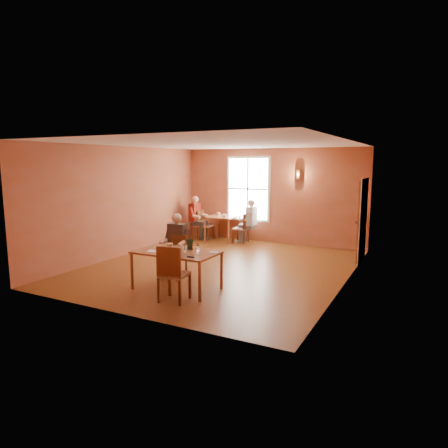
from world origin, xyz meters
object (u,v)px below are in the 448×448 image
at_px(chair_diner_main, 174,257).
at_px(diner_white, 241,222).
at_px(second_table, 223,229).
at_px(chair_diner_white, 241,228).
at_px(main_table, 177,270).
at_px(diner_main, 173,248).
at_px(diner_maroon, 205,219).
at_px(chair_diner_maroon, 205,225).
at_px(chair_empty, 174,273).

bearing_deg(chair_diner_main, diner_white, -85.68).
distance_m(second_table, chair_diner_white, 0.65).
distance_m(main_table, chair_diner_white, 4.97).
xyz_separation_m(second_table, chair_diner_white, (0.65, 0.00, 0.07)).
relative_size(diner_main, diner_maroon, 0.98).
xyz_separation_m(chair_diner_white, chair_diner_maroon, (-1.30, 0.00, 0.00)).
height_order(diner_main, chair_empty, diner_main).
bearing_deg(second_table, main_table, -72.96).
bearing_deg(chair_diner_maroon, diner_white, 90.00).
xyz_separation_m(chair_diner_main, diner_maroon, (-1.68, 4.25, 0.22)).
height_order(second_table, chair_diner_white, chair_diner_white).
bearing_deg(chair_diner_white, second_table, 90.00).
xyz_separation_m(chair_diner_main, chair_empty, (0.86, -1.25, 0.06)).
bearing_deg(chair_empty, diner_main, 117.68).
distance_m(chair_diner_white, chair_diner_maroon, 1.30).
bearing_deg(chair_diner_main, chair_diner_maroon, -68.76).
bearing_deg(chair_diner_maroon, main_table, 23.71).
xyz_separation_m(diner_main, diner_maroon, (-1.68, 4.28, 0.01)).
height_order(chair_diner_main, chair_diner_white, chair_diner_white).
bearing_deg(diner_white, chair_empty, -167.92).
bearing_deg(diner_white, main_table, -170.49).
relative_size(chair_diner_main, diner_white, 0.70).
relative_size(second_table, diner_maroon, 0.67).
height_order(chair_empty, diner_white, diner_white).
distance_m(second_table, diner_maroon, 0.74).
bearing_deg(chair_diner_main, chair_diner_white, -85.28).
relative_size(diner_white, diner_maroon, 0.97).
height_order(diner_main, diner_maroon, diner_maroon).
bearing_deg(chair_empty, diner_maroon, 107.46).
height_order(chair_diner_white, chair_diner_maroon, chair_diner_maroon).
relative_size(second_table, chair_diner_maroon, 0.97).
bearing_deg(diner_main, diner_white, -85.71).
bearing_deg(chair_diner_main, main_table, 127.57).
bearing_deg(diner_main, diner_maroon, -68.55).
xyz_separation_m(chair_empty, diner_white, (-1.18, 5.50, 0.14)).
bearing_deg(chair_empty, chair_diner_white, 95.07).
bearing_deg(diner_main, chair_diner_white, -85.31).
relative_size(main_table, diner_white, 1.24).
height_order(main_table, diner_maroon, diner_maroon).
relative_size(chair_diner_maroon, diner_maroon, 0.69).
distance_m(diner_white, chair_diner_maroon, 1.34).
relative_size(diner_main, chair_diner_maroon, 1.43).
bearing_deg(main_table, chair_diner_maroon, 113.71).
xyz_separation_m(chair_diner_white, diner_white, (0.03, 0.00, 0.20)).
bearing_deg(second_table, chair_diner_maroon, 180.00).
bearing_deg(second_table, chair_empty, -71.35).
height_order(diner_main, diner_white, diner_main).
height_order(chair_diner_white, diner_maroon, diner_maroon).
relative_size(chair_diner_main, chair_diner_white, 0.99).
relative_size(second_table, chair_diner_white, 0.97).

